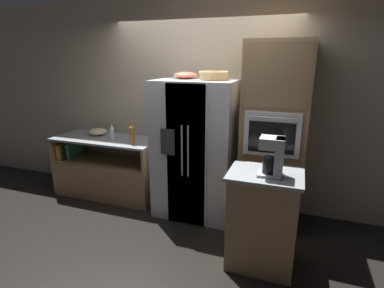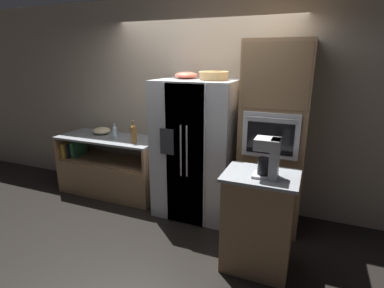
{
  "view_description": "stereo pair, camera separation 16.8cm",
  "coord_description": "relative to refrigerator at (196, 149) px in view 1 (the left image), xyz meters",
  "views": [
    {
      "loc": [
        1.25,
        -3.42,
        2.02
      ],
      "look_at": [
        0.03,
        -0.01,
        0.97
      ],
      "focal_mm": 28.0,
      "sensor_mm": 36.0,
      "label": 1
    },
    {
      "loc": [
        1.4,
        -3.36,
        2.02
      ],
      "look_at": [
        0.03,
        -0.01,
        0.97
      ],
      "focal_mm": 28.0,
      "sensor_mm": 36.0,
      "label": 2
    }
  ],
  "objects": [
    {
      "name": "island_counter",
      "position": [
        0.97,
        -0.82,
        -0.39
      ],
      "size": [
        0.68,
        0.53,
        0.98
      ],
      "color": "#93704C",
      "rests_on": "ground_plane"
    },
    {
      "name": "bottle_short",
      "position": [
        -1.29,
        0.04,
        0.1
      ],
      "size": [
        0.06,
        0.06,
        0.22
      ],
      "color": "silver",
      "rests_on": "counter_left"
    },
    {
      "name": "wall_oven",
      "position": [
        0.95,
        0.07,
        0.23
      ],
      "size": [
        0.73,
        0.7,
        2.21
      ],
      "color": "#93704C",
      "rests_on": "ground_plane"
    },
    {
      "name": "fruit_bowl",
      "position": [
        -0.18,
        0.1,
        0.92
      ],
      "size": [
        0.29,
        0.29,
        0.08
      ],
      "color": "#DB664C",
      "rests_on": "refrigerator"
    },
    {
      "name": "mixing_bowl",
      "position": [
        -1.64,
        0.17,
        0.05
      ],
      "size": [
        0.27,
        0.27,
        0.1
      ],
      "color": "beige",
      "rests_on": "counter_left"
    },
    {
      "name": "ground_plane",
      "position": [
        -0.05,
        -0.07,
        -0.88
      ],
      "size": [
        20.0,
        20.0,
        0.0
      ],
      "primitive_type": "plane",
      "color": "black"
    },
    {
      "name": "wall_back",
      "position": [
        -0.05,
        0.42,
        0.52
      ],
      "size": [
        12.0,
        0.06,
        2.8
      ],
      "color": "tan",
      "rests_on": "ground_plane"
    },
    {
      "name": "bottle_tall",
      "position": [
        -0.89,
        -0.07,
        0.14
      ],
      "size": [
        0.07,
        0.07,
        0.32
      ],
      "color": "brown",
      "rests_on": "counter_left"
    },
    {
      "name": "coffee_maker",
      "position": [
        1.03,
        -0.87,
        0.3
      ],
      "size": [
        0.21,
        0.19,
        0.36
      ],
      "color": "#B2B2B7",
      "rests_on": "island_counter"
    },
    {
      "name": "counter_left",
      "position": [
        -1.43,
        0.06,
        -0.57
      ],
      "size": [
        1.56,
        0.66,
        0.88
      ],
      "color": "#93704C",
      "rests_on": "ground_plane"
    },
    {
      "name": "wicker_basket",
      "position": [
        0.22,
        -0.01,
        0.94
      ],
      "size": [
        0.35,
        0.35,
        0.1
      ],
      "color": "tan",
      "rests_on": "refrigerator"
    },
    {
      "name": "refrigerator",
      "position": [
        0.0,
        0.0,
        0.0
      ],
      "size": [
        1.0,
        0.8,
        1.76
      ],
      "color": "silver",
      "rests_on": "ground_plane"
    }
  ]
}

